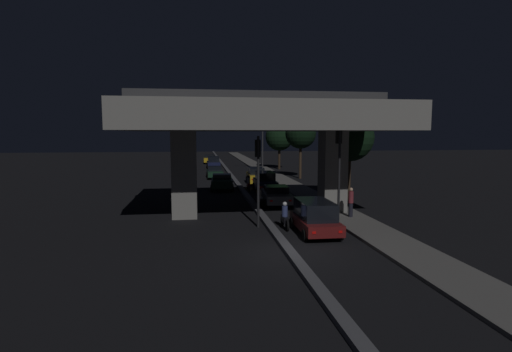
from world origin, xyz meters
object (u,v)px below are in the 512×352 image
Objects in this scene: car_dark_green_second_oncoming at (215,172)px; street_lamp at (261,134)px; car_grey_second at (276,195)px; car_dark_red_lead at (315,216)px; motorcycle_white_filtering_mid at (260,197)px; car_taxi_yellow_fourth at (256,176)px; car_dark_green_lead_oncoming at (222,182)px; traffic_light_left_of_median at (258,165)px; car_taxi_yellow_fourth_oncoming at (209,159)px; pedestrian_on_sidewalk at (351,202)px; car_dark_blue_third at (265,182)px; motorcycle_red_filtering_far at (248,184)px; car_dark_blue_third_oncoming at (213,162)px; traffic_light_right_of_median at (339,156)px; motorcycle_black_filtering_near at (285,217)px.

street_lamp is at bearing 136.90° from car_dark_green_second_oncoming.
car_dark_red_lead is at bearing -175.00° from car_grey_second.
car_dark_green_second_oncoming is 18.43m from motorcycle_white_filtering_mid.
car_dark_green_lead_oncoming is (-3.71, -3.65, -0.14)m from car_taxi_yellow_fourth.
car_dark_green_lead_oncoming is (-1.16, 15.15, -2.69)m from traffic_light_left_of_median.
pedestrian_on_sidewalk is (7.38, -47.29, 0.30)m from car_taxi_yellow_fourth_oncoming.
pedestrian_on_sidewalk reaches higher than car_taxi_yellow_fourth.
car_grey_second is (2.35, 6.84, -2.74)m from traffic_light_left_of_median.
car_dark_red_lead is 0.93× the size of car_dark_blue_third.
car_dark_blue_third is 6.86m from motorcycle_white_filtering_mid.
car_taxi_yellow_fourth_oncoming is at bearing 5.84° from motorcycle_red_filtering_far.
car_dark_blue_third_oncoming is at bearing 6.22° from car_dark_red_lead.
traffic_light_right_of_median is 1.45× the size of car_taxi_yellow_fourth_oncoming.
car_grey_second is at bearing 10.75° from car_dark_green_second_oncoming.
car_dark_red_lead reaches higher than car_dark_green_lead_oncoming.
pedestrian_on_sidewalk reaches higher than motorcycle_red_filtering_far.
car_dark_blue_third_oncoming is (-5.77, 38.14, -2.98)m from traffic_light_right_of_median.
car_taxi_yellow_fourth_oncoming is (-0.38, 10.33, -0.16)m from car_dark_blue_third_oncoming.
motorcycle_black_filtering_near is at bearing 46.00° from car_dark_red_lead.
motorcycle_black_filtering_near is (1.40, -0.61, -2.82)m from traffic_light_left_of_median.
motorcycle_black_filtering_near is 0.99× the size of motorcycle_red_filtering_far.
car_taxi_yellow_fourth_oncoming is (-6.62, 16.28, -4.42)m from street_lamp.
car_dark_green_second_oncoming is at bearing 35.11° from car_taxi_yellow_fourth.
car_dark_green_second_oncoming is (-0.30, 9.71, -0.05)m from car_dark_green_lead_oncoming.
motorcycle_red_filtering_far is (2.37, -0.76, -0.16)m from car_dark_green_lead_oncoming.
car_taxi_yellow_fourth_oncoming reaches higher than motorcycle_black_filtering_near.
motorcycle_white_filtering_mid is (-3.52, 6.61, -3.31)m from traffic_light_right_of_median.
traffic_light_left_of_median is 19.14m from car_taxi_yellow_fourth.
motorcycle_white_filtering_mid is at bearing 103.42° from car_grey_second.
traffic_light_right_of_median is at bearing 23.61° from car_dark_green_lead_oncoming.
car_dark_green_second_oncoming is 2.18× the size of motorcycle_red_filtering_far.
motorcycle_white_filtering_mid is 7.24m from pedestrian_on_sidewalk.
car_dark_blue_third reaches higher than motorcycle_red_filtering_far.
motorcycle_red_filtering_far is at bearing 109.39° from pedestrian_on_sidewalk.
pedestrian_on_sidewalk is at bearing 10.76° from car_taxi_yellow_fourth_oncoming.
pedestrian_on_sidewalk is at bearing 15.99° from car_dark_green_second_oncoming.
car_grey_second is 9.02m from car_dark_green_lead_oncoming.
car_taxi_yellow_fourth is 1.16× the size of car_taxi_yellow_fourth_oncoming.
car_dark_red_lead reaches higher than motorcycle_white_filtering_mid.
street_lamp is (0.48, 32.18, 1.28)m from traffic_light_right_of_median.
car_dark_green_second_oncoming reaches higher than motorcycle_red_filtering_far.
car_dark_red_lead is 17.50m from car_dark_green_lead_oncoming.
traffic_light_left_of_median is 1.27× the size of car_taxi_yellow_fourth_oncoming.
car_dark_blue_third is 4.18m from car_dark_green_lead_oncoming.
car_dark_blue_third is at bearing -97.61° from street_lamp.
traffic_light_left_of_median is at bearing 176.44° from motorcycle_red_filtering_far.
pedestrian_on_sidewalk is at bearing 9.72° from car_dark_blue_third_oncoming.
car_dark_blue_third_oncoming reaches higher than car_taxi_yellow_fourth_oncoming.
car_taxi_yellow_fourth reaches higher than car_dark_green_second_oncoming.
traffic_light_right_of_median is 3.23× the size of pedestrian_on_sidewalk.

